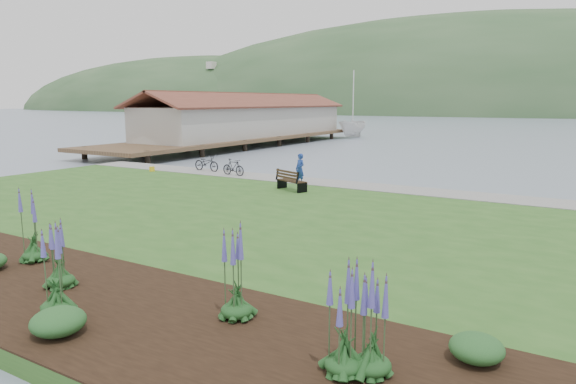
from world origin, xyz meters
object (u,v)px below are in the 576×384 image
Objects in this scene: person at (300,166)px; sailboat at (352,138)px; bicycle_a at (207,163)px; park_bench at (290,180)px.

sailboat is at bearing 131.11° from person.
bicycle_a is 0.07× the size of sailboat.
person reaches higher than park_bench.
park_bench is at bearing -69.75° from sailboat.
person reaches higher than bicycle_a.
person is at bearing -95.82° from bicycle_a.
park_bench is 1.98m from person.
sailboat is (-6.55, 36.05, -0.90)m from bicycle_a.
sailboat is at bearing 15.08° from bicycle_a.
person is 7.35m from bicycle_a.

